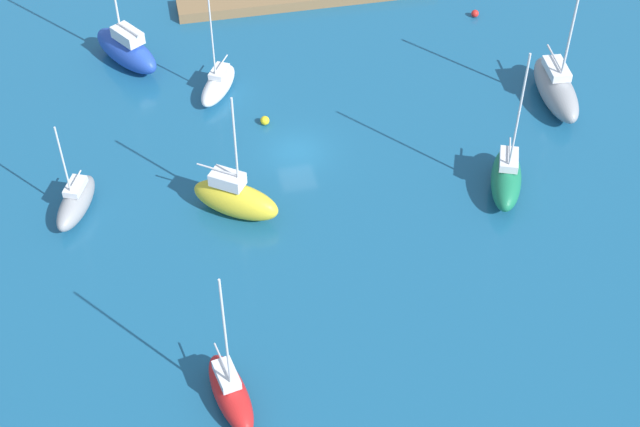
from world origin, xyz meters
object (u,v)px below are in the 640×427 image
at_px(sailboat_yellow_near_pier, 235,198).
at_px(mooring_buoy_yellow, 265,120).
at_px(mooring_buoy_red, 475,14).
at_px(sailboat_white_lone_north, 218,84).
at_px(sailboat_gray_east_end, 76,202).
at_px(sailboat_gray_west_end, 556,88).
at_px(sailboat_red_far_south, 230,392).
at_px(sailboat_blue_along_channel, 126,49).
at_px(sailboat_green_mid_basin, 506,178).

distance_m(sailboat_yellow_near_pier, mooring_buoy_yellow, 9.34).
bearing_deg(mooring_buoy_red, sailboat_white_lone_north, 15.69).
height_order(sailboat_white_lone_north, mooring_buoy_red, sailboat_white_lone_north).
relative_size(sailboat_gray_east_end, mooring_buoy_red, 11.80).
height_order(sailboat_gray_west_end, sailboat_gray_east_end, sailboat_gray_west_end).
bearing_deg(mooring_buoy_yellow, sailboat_yellow_near_pier, 69.26).
bearing_deg(mooring_buoy_red, sailboat_red_far_south, 53.43).
distance_m(sailboat_red_far_south, sailboat_blue_along_channel, 32.69).
bearing_deg(sailboat_red_far_south, mooring_buoy_red, 131.83).
relative_size(sailboat_yellow_near_pier, sailboat_blue_along_channel, 0.78).
xyz_separation_m(sailboat_white_lone_north, sailboat_green_mid_basin, (-17.17, 14.40, 0.27)).
distance_m(sailboat_green_mid_basin, mooring_buoy_red, 21.18).
xyz_separation_m(sailboat_white_lone_north, sailboat_gray_east_end, (10.51, 10.80, 0.08)).
relative_size(sailboat_red_far_south, sailboat_green_mid_basin, 0.92).
xyz_separation_m(sailboat_white_lone_north, sailboat_blue_along_channel, (6.35, -5.21, 0.52)).
bearing_deg(sailboat_red_far_south, sailboat_blue_along_channel, 174.65).
bearing_deg(sailboat_white_lone_north, mooring_buoy_yellow, 62.31).
bearing_deg(mooring_buoy_yellow, sailboat_white_lone_north, -57.01).
bearing_deg(sailboat_red_far_south, mooring_buoy_yellow, 154.79).
distance_m(sailboat_green_mid_basin, sailboat_gray_east_end, 27.91).
bearing_deg(sailboat_gray_west_end, sailboat_yellow_near_pier, -70.01).
relative_size(sailboat_blue_along_channel, sailboat_green_mid_basin, 1.08).
distance_m(sailboat_gray_west_end, mooring_buoy_red, 12.36).
bearing_deg(sailboat_white_lone_north, sailboat_gray_east_end, -14.88).
relative_size(sailboat_white_lone_north, mooring_buoy_red, 14.05).
relative_size(sailboat_red_far_south, sailboat_gray_east_end, 1.39).
distance_m(sailboat_white_lone_north, sailboat_red_far_south, 27.43).
distance_m(sailboat_yellow_near_pier, sailboat_gray_east_end, 10.23).
distance_m(sailboat_blue_along_channel, mooring_buoy_red, 28.44).
bearing_deg(mooring_buoy_red, sailboat_gray_west_end, 99.22).
distance_m(sailboat_white_lone_north, mooring_buoy_yellow, 5.13).
xyz_separation_m(sailboat_red_far_south, mooring_buoy_red, (-24.84, -33.48, -0.64)).
xyz_separation_m(sailboat_white_lone_north, sailboat_red_far_south, (2.79, 27.29, 0.10)).
distance_m(sailboat_gray_west_end, sailboat_white_lone_north, 24.76).
height_order(sailboat_gray_east_end, mooring_buoy_yellow, sailboat_gray_east_end).
xyz_separation_m(sailboat_red_far_south, sailboat_blue_along_channel, (3.56, -32.50, 0.43)).
height_order(sailboat_blue_along_channel, sailboat_green_mid_basin, sailboat_blue_along_channel).
relative_size(sailboat_white_lone_north, sailboat_blue_along_channel, 0.72).
xyz_separation_m(sailboat_yellow_near_pier, sailboat_gray_east_end, (10.00, -2.16, -0.39)).
bearing_deg(sailboat_white_lone_north, sailboat_gray_west_end, 105.35).
height_order(sailboat_gray_west_end, mooring_buoy_yellow, sailboat_gray_west_end).
xyz_separation_m(sailboat_blue_along_channel, sailboat_green_mid_basin, (-23.52, 19.60, -0.25)).
bearing_deg(sailboat_green_mid_basin, sailboat_red_far_south, -36.14).
xyz_separation_m(sailboat_gray_east_end, mooring_buoy_red, (-32.56, -17.00, -0.62)).
height_order(sailboat_yellow_near_pier, sailboat_green_mid_basin, sailboat_green_mid_basin).
height_order(sailboat_red_far_south, sailboat_green_mid_basin, sailboat_green_mid_basin).
bearing_deg(sailboat_red_far_south, sailboat_white_lone_north, 162.56).
bearing_deg(sailboat_yellow_near_pier, sailboat_white_lone_north, 122.28).
bearing_deg(sailboat_gray_east_end, mooring_buoy_red, 140.10).
bearing_deg(sailboat_gray_east_end, sailboat_blue_along_channel, -172.02).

